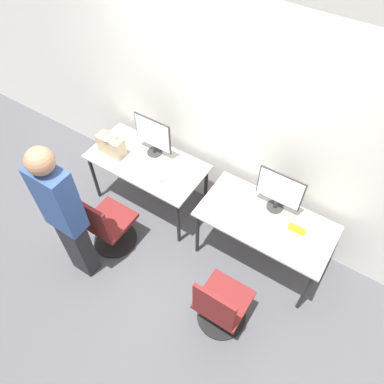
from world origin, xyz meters
The scene contains 15 objects.
ground_plane centered at (0.00, 0.00, 0.00)m, with size 20.00×20.00×0.00m, color #4C4C51.
wall_back centered at (0.00, 0.78, 1.40)m, with size 12.00×0.05×2.80m.
desk_left centered at (-0.72, 0.33, 0.64)m, with size 1.30×0.66×0.72m.
monitor_left centered at (-0.72, 0.48, 0.97)m, with size 0.45×0.17×0.47m.
keyboard_left centered at (-0.72, 0.21, 0.73)m, with size 0.41×0.13×0.02m.
mouse_left centered at (-0.43, 0.20, 0.73)m, with size 0.06×0.09×0.03m.
office_chair_left centered at (-0.73, -0.39, 0.35)m, with size 0.48×0.48×0.87m.
person_left centered at (-0.77, -0.76, 0.97)m, with size 0.36×0.23×1.75m.
desk_right centered at (0.72, 0.33, 0.64)m, with size 1.30×0.66×0.72m.
monitor_right centered at (0.72, 0.51, 0.97)m, with size 0.45×0.17×0.47m.
keyboard_right centered at (0.72, 0.20, 0.73)m, with size 0.41×0.13×0.02m.
mouse_right centered at (0.99, 0.21, 0.73)m, with size 0.06×0.09×0.03m.
office_chair_right centered at (0.72, -0.51, 0.35)m, with size 0.48×0.48×0.87m.
handbag centered at (-1.11, 0.23, 0.83)m, with size 0.30×0.18×0.25m.
placard_right centered at (1.00, 0.36, 0.76)m, with size 0.16×0.03×0.08m.
Camera 1 is at (1.23, -1.77, 3.65)m, focal length 35.00 mm.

